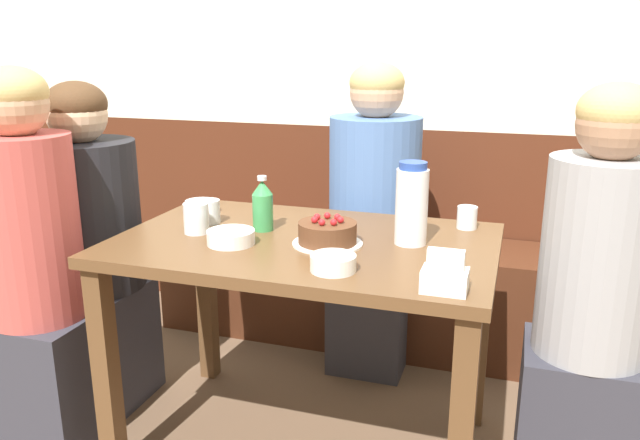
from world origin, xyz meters
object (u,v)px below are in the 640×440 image
object	(u,v)px
water_pitcher	(412,204)
napkin_holder	(445,276)
bench_seat	(367,290)
glass_shot_small	(196,218)
person_grey_tee	(91,250)
soju_bottle	(263,205)
bowl_side_dish	(201,206)
bowl_soup_white	(231,237)
glass_water_tall	(467,217)
person_dark_striped	(374,223)
birthday_cake	(327,233)
person_teal_shirt	(592,312)
bowl_rice_small	(333,263)
person_pale_blue_shirt	(36,276)
glass_tumbler_short	(208,211)

from	to	relation	value
water_pitcher	napkin_holder	bearing A→B (deg)	-67.45
bench_seat	glass_shot_small	size ratio (longest dim) A/B	19.71
napkin_holder	person_grey_tee	size ratio (longest dim) A/B	0.09
glass_shot_small	person_grey_tee	size ratio (longest dim) A/B	0.08
person_grey_tee	glass_shot_small	bearing A→B (deg)	-11.05
soju_bottle	bowl_side_dish	distance (m)	0.33
napkin_holder	bowl_soup_white	xyz separation A→B (m)	(-0.65, 0.18, -0.02)
glass_water_tall	person_dark_striped	size ratio (longest dim) A/B	0.06
person_dark_striped	glass_water_tall	bearing A→B (deg)	47.57
water_pitcher	person_grey_tee	world-z (taller)	person_grey_tee
birthday_cake	person_dark_striped	bearing A→B (deg)	91.03
person_teal_shirt	person_grey_tee	distance (m)	1.67
water_pitcher	person_teal_shirt	size ratio (longest dim) A/B	0.20
glass_water_tall	person_teal_shirt	bearing A→B (deg)	-29.15
soju_bottle	glass_water_tall	size ratio (longest dim) A/B	2.44
person_grey_tee	person_dark_striped	distance (m)	1.07
water_pitcher	bowl_soup_white	size ratio (longest dim) A/B	1.73
water_pitcher	glass_shot_small	distance (m)	0.67
bench_seat	napkin_holder	xyz separation A→B (m)	(0.46, -1.12, 0.52)
bowl_rice_small	water_pitcher	bearing A→B (deg)	62.91
napkin_holder	bowl_rice_small	world-z (taller)	napkin_holder
person_pale_blue_shirt	person_grey_tee	size ratio (longest dim) A/B	1.05
bowl_rice_small	bowl_side_dish	size ratio (longest dim) A/B	1.11
water_pitcher	glass_shot_small	bearing A→B (deg)	-171.42
bowl_rice_small	person_grey_tee	size ratio (longest dim) A/B	0.10
bench_seat	person_teal_shirt	distance (m)	1.18
bench_seat	bowl_side_dish	xyz separation A→B (m)	(-0.45, -0.65, 0.51)
glass_tumbler_short	bowl_soup_white	bearing A→B (deg)	-47.35
bench_seat	person_dark_striped	world-z (taller)	person_dark_striped
person_dark_striped	glass_shot_small	bearing A→B (deg)	-31.82
person_teal_shirt	person_dark_striped	distance (m)	0.95
bench_seat	glass_shot_small	xyz separation A→B (m)	(-0.35, -0.87, 0.53)
glass_shot_small	person_grey_tee	world-z (taller)	person_grey_tee
napkin_holder	water_pitcher	bearing A→B (deg)	112.55
glass_tumbler_short	napkin_holder	bearing A→B (deg)	-23.89
birthday_cake	bowl_rice_small	bearing A→B (deg)	-68.80
bowl_side_dish	glass_water_tall	world-z (taller)	glass_water_tall
water_pitcher	bowl_rice_small	distance (m)	0.35
water_pitcher	glass_water_tall	xyz separation A→B (m)	(0.14, 0.22, -0.08)
bowl_side_dish	bowl_soup_white	bearing A→B (deg)	-48.75
napkin_holder	glass_tumbler_short	bearing A→B (deg)	156.11
bowl_rice_small	person_grey_tee	xyz separation A→B (m)	(-1.00, 0.29, -0.16)
glass_tumbler_short	person_dark_striped	xyz separation A→B (m)	(0.44, 0.55, -0.15)
water_pitcher	bowl_side_dish	distance (m)	0.79
bench_seat	water_pitcher	bearing A→B (deg)	-67.92
water_pitcher	glass_water_tall	world-z (taller)	water_pitcher
napkin_holder	person_pale_blue_shirt	size ratio (longest dim) A/B	0.09
bowl_rice_small	person_teal_shirt	size ratio (longest dim) A/B	0.10
soju_bottle	person_dark_striped	size ratio (longest dim) A/B	0.14
bowl_side_dish	glass_water_tall	bearing A→B (deg)	5.44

